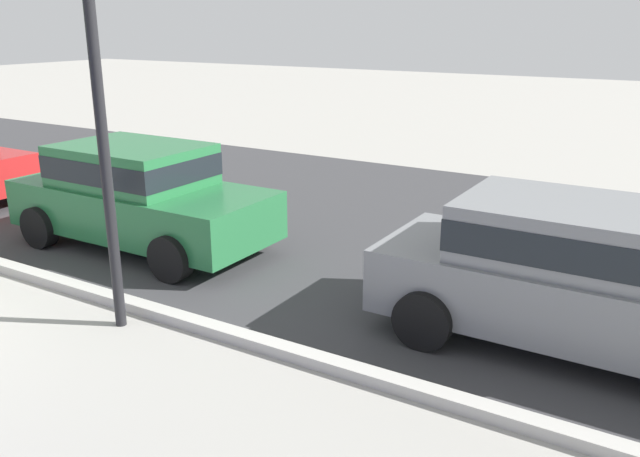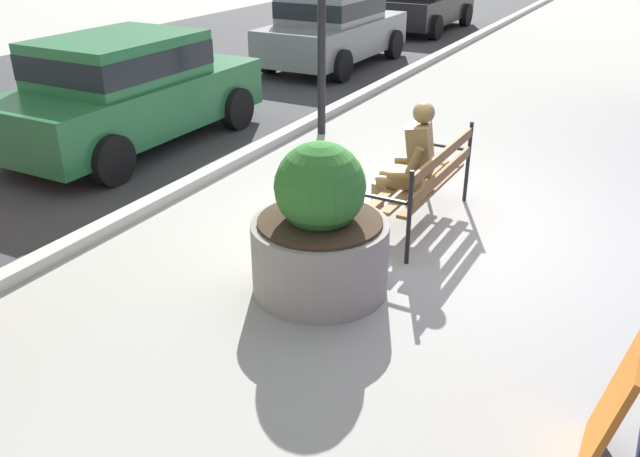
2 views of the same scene
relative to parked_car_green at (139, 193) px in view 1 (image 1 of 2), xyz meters
The scene contains 5 objects.
street_surface 3.04m from the parked_car_green, 102.82° to the left, with size 60.00×9.00×0.01m, color #38383A.
curb_stone 2.02m from the parked_car_green, 110.31° to the right, with size 60.00×0.20×0.12m, color #B2AFA8.
parked_car_green is the anchor object (origin of this frame).
parked_car_grey 6.23m from the parked_car_green, ahead, with size 4.10×1.92×1.56m.
lamp_post 3.27m from the parked_car_green, 49.47° to the right, with size 0.32×0.32×3.90m.
Camera 1 is at (7.91, -2.10, 3.31)m, focal length 36.82 mm.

